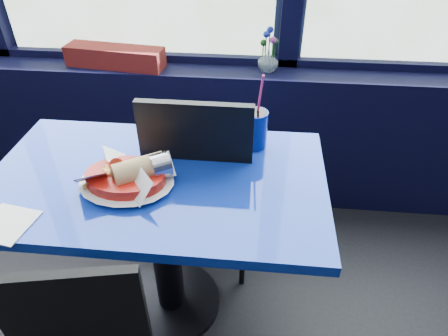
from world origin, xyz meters
TOP-DOWN VIEW (x-y plane):
  - window_sill at (0.00, 2.87)m, footprint 5.00×0.26m
  - near_table at (0.30, 2.00)m, footprint 1.20×0.70m
  - chair_near_back at (0.42, 2.25)m, footprint 0.44×0.45m
  - planter_box at (-0.11, 2.84)m, footprint 0.52×0.19m
  - flower_vase at (0.68, 2.85)m, footprint 0.14×0.14m
  - food_basket at (0.22, 1.94)m, footprint 0.32×0.31m
  - ketchup_bottle at (0.24, 2.20)m, footprint 0.05×0.05m
  - soda_cup at (0.64, 2.23)m, footprint 0.09×0.09m
  - napkin at (-0.10, 1.72)m, footprint 0.18×0.18m

SIDE VIEW (x-z plane):
  - window_sill at x=0.00m, z-range 0.00..0.80m
  - chair_near_back at x=0.42m, z-range 0.07..1.06m
  - near_table at x=0.30m, z-range 0.19..0.94m
  - napkin at x=-0.10m, z-range 0.75..0.75m
  - food_basket at x=0.22m, z-range 0.74..0.84m
  - soda_cup at x=0.64m, z-range 0.67..0.99m
  - ketchup_bottle at x=0.24m, z-range 0.74..0.94m
  - planter_box at x=-0.11m, z-range 0.80..0.90m
  - flower_vase at x=0.68m, z-range 0.76..0.98m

